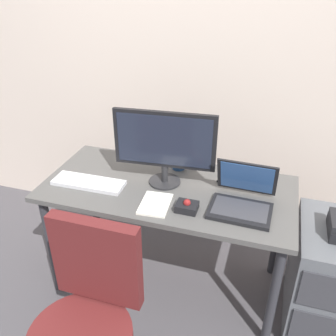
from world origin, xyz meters
TOP-DOWN VIEW (x-y plane):
  - ground_plane at (0.00, 0.00)m, footprint 8.00×8.00m
  - back_wall at (0.00, 0.68)m, footprint 6.00×0.10m
  - desk at (0.00, 0.00)m, footprint 1.40×0.67m
  - file_cabinet at (0.94, -0.01)m, footprint 0.42×0.53m
  - office_chair at (-0.12, -0.78)m, footprint 0.52×0.52m
  - monitor_main at (-0.03, 0.04)m, footprint 0.56×0.18m
  - keyboard at (-0.44, -0.11)m, footprint 0.41×0.14m
  - laptop at (0.42, -0.07)m, footprint 0.32×0.31m
  - trackball_mouse at (0.16, -0.18)m, footprint 0.11×0.09m
  - coffee_mug at (0.01, 0.22)m, footprint 0.09×0.08m
  - paper_notepad at (-0.01, -0.19)m, footprint 0.16×0.22m
  - cell_phone at (0.32, 0.17)m, footprint 0.13×0.16m

SIDE VIEW (x-z plane):
  - ground_plane at x=0.00m, z-range 0.00..0.00m
  - file_cabinet at x=0.94m, z-range 0.00..0.63m
  - office_chair at x=-0.12m, z-range -0.05..0.87m
  - desk at x=0.00m, z-range 0.27..0.99m
  - cell_phone at x=0.32m, z-range 0.72..0.73m
  - paper_notepad at x=-0.01m, z-range 0.72..0.73m
  - keyboard at x=-0.44m, z-range 0.72..0.75m
  - trackball_mouse at x=0.16m, z-range 0.71..0.77m
  - laptop at x=0.42m, z-range 0.66..0.88m
  - coffee_mug at x=0.01m, z-range 0.72..0.83m
  - monitor_main at x=-0.03m, z-range 0.75..1.18m
  - back_wall at x=0.00m, z-range 0.00..2.80m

